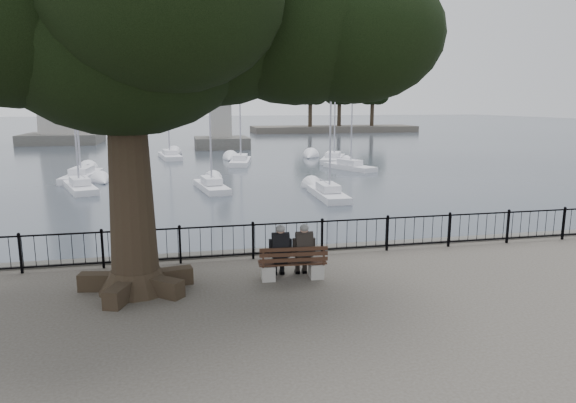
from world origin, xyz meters
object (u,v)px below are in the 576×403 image
object	(u,v)px
bench	(293,267)
lion_monument	(221,129)
tree	(164,10)
person_right	(303,252)
lighthouse	(56,47)
person_left	(280,253)

from	to	relation	value
bench	lion_monument	distance (m)	49.37
bench	tree	size ratio (longest dim) A/B	0.15
tree	lion_monument	bearing A→B (deg)	84.04
person_right	tree	world-z (taller)	tree
person_right	lighthouse	xyz separation A→B (m)	(-18.01, 61.30, 10.75)
person_left	tree	distance (m)	6.20
bench	lighthouse	xyz separation A→B (m)	(-17.72, 61.38, 11.08)
lion_monument	bench	bearing A→B (deg)	-92.65
person_left	lighthouse	bearing A→B (deg)	105.88
person_left	lion_monument	world-z (taller)	lion_monument
bench	lighthouse	distance (m)	64.84
bench	person_right	bearing A→B (deg)	14.93
tree	lighthouse	distance (m)	63.18
bench	tree	xyz separation A→B (m)	(-2.85, 0.19, 5.99)
tree	lighthouse	xyz separation A→B (m)	(-14.87, 61.19, 5.10)
bench	person_left	world-z (taller)	person_left
person_left	lighthouse	distance (m)	64.59
person_left	person_right	bearing A→B (deg)	-3.96
person_right	tree	size ratio (longest dim) A/B	0.12
tree	person_right	bearing A→B (deg)	-2.05
person_left	person_right	size ratio (longest dim) A/B	1.00
person_left	tree	size ratio (longest dim) A/B	0.12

